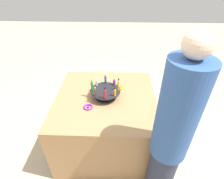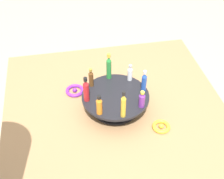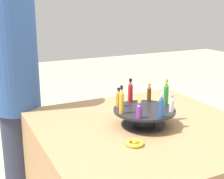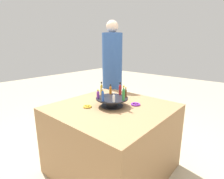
% 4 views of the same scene
% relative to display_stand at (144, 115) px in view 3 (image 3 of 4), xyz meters
% --- Properties ---
extents(display_stand, '(0.32, 0.32, 0.09)m').
position_rel_display_stand_xyz_m(display_stand, '(0.00, 0.00, 0.00)').
color(display_stand, black).
rests_on(display_stand, party_table).
extents(bottle_red, '(0.03, 0.03, 0.13)m').
position_rel_display_stand_xyz_m(bottle_red, '(-0.01, 0.14, 0.10)').
color(bottle_red, '#B21E23').
rests_on(bottle_red, display_stand).
extents(bottle_orange, '(0.03, 0.03, 0.10)m').
position_rel_display_stand_xyz_m(bottle_orange, '(-0.10, 0.09, 0.08)').
color(bottle_orange, orange).
rests_on(bottle_orange, display_stand).
extents(bottle_gold, '(0.02, 0.02, 0.14)m').
position_rel_display_stand_xyz_m(bottle_gold, '(-0.14, -0.01, 0.10)').
color(bottle_gold, gold).
rests_on(bottle_gold, display_stand).
extents(bottle_purple, '(0.03, 0.03, 0.09)m').
position_rel_display_stand_xyz_m(bottle_purple, '(-0.09, -0.10, 0.07)').
color(bottle_purple, '#702D93').
rests_on(bottle_purple, display_stand).
extents(bottle_blue, '(0.02, 0.02, 0.12)m').
position_rel_display_stand_xyz_m(bottle_blue, '(0.01, -0.14, 0.09)').
color(bottle_blue, '#234CAD').
rests_on(bottle_blue, display_stand).
extents(bottle_clear, '(0.02, 0.02, 0.09)m').
position_rel_display_stand_xyz_m(bottle_clear, '(0.10, -0.09, 0.08)').
color(bottle_clear, silver).
rests_on(bottle_clear, display_stand).
extents(bottle_green, '(0.03, 0.03, 0.14)m').
position_rel_display_stand_xyz_m(bottle_green, '(0.14, 0.01, 0.10)').
color(bottle_green, '#288438').
rests_on(bottle_green, display_stand).
extents(bottle_brown, '(0.02, 0.02, 0.10)m').
position_rel_display_stand_xyz_m(bottle_brown, '(0.09, 0.10, 0.08)').
color(bottle_brown, brown).
rests_on(bottle_brown, display_stand).
extents(ribbon_bow_gold, '(0.08, 0.08, 0.02)m').
position_rel_display_stand_xyz_m(ribbon_bow_gold, '(-0.16, -0.18, -0.05)').
color(ribbon_bow_gold, gold).
rests_on(ribbon_bow_gold, party_table).
extents(ribbon_bow_purple, '(0.10, 0.10, 0.02)m').
position_rel_display_stand_xyz_m(ribbon_bow_purple, '(0.16, 0.18, -0.05)').
color(ribbon_bow_purple, purple).
rests_on(ribbon_bow_purple, party_table).
extents(person_figure, '(0.28, 0.28, 1.65)m').
position_rel_display_stand_xyz_m(person_figure, '(-0.54, 0.63, 0.05)').
color(person_figure, '#282D42').
rests_on(person_figure, ground_plane).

